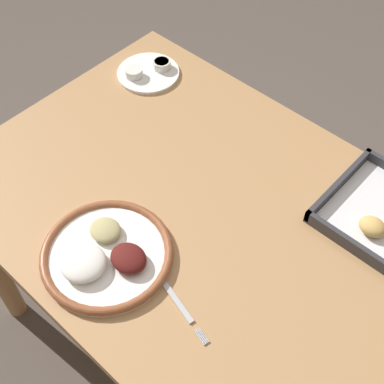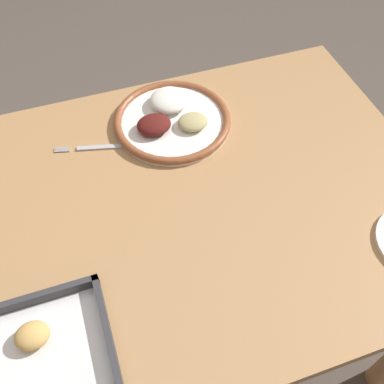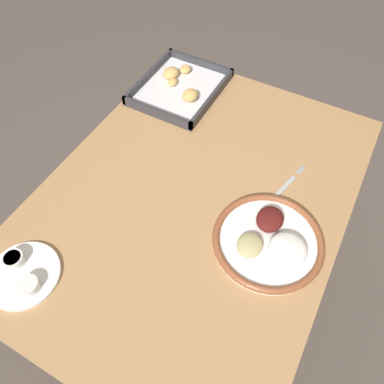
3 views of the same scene
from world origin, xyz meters
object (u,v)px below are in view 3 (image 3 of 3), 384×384
Objects in this scene: dinner_plate at (269,240)px; baking_tray at (180,87)px; fork at (283,189)px; saucer_plate at (23,274)px.

baking_tray is at bearing 50.08° from dinner_plate.
dinner_plate is at bearing -157.31° from fork.
fork is 1.10× the size of saucer_plate.
saucer_plate reaches higher than fork.
dinner_plate reaches higher than fork.
fork is 0.61× the size of baking_tray.
baking_tray is at bearing 77.22° from fork.
dinner_plate reaches higher than saucer_plate.
baking_tray reaches higher than saucer_plate.
baking_tray is (0.43, 0.51, -0.00)m from dinner_plate.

